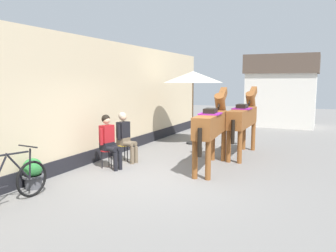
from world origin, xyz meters
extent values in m
plane|color=slate|center=(0.00, 3.00, 0.00)|extent=(40.00, 40.00, 0.00)
cube|color=#CCB793|center=(-2.55, 1.50, 1.70)|extent=(0.30, 14.00, 3.40)
cube|color=black|center=(-2.53, 1.50, 0.18)|extent=(0.34, 14.00, 0.36)
cube|color=silver|center=(1.40, 10.89, 1.30)|extent=(3.20, 2.40, 2.60)
cube|color=brown|center=(1.40, 10.89, 3.05)|extent=(3.40, 2.60, 0.90)
cylinder|color=red|center=(-1.68, 0.22, 0.46)|extent=(0.34, 0.34, 0.03)
cylinder|color=black|center=(-1.54, 0.19, 0.22)|extent=(0.02, 0.02, 0.45)
cylinder|color=black|center=(-1.72, 0.35, 0.22)|extent=(0.02, 0.02, 0.45)
cylinder|color=black|center=(-1.77, 0.11, 0.22)|extent=(0.02, 0.02, 0.45)
cube|color=black|center=(-1.68, 0.22, 0.58)|extent=(0.30, 0.36, 0.20)
cube|color=maroon|center=(-1.68, 0.22, 0.90)|extent=(0.29, 0.38, 0.44)
sphere|color=tan|center=(-1.68, 0.22, 1.25)|extent=(0.20, 0.20, 0.20)
sphere|color=black|center=(-1.70, 0.22, 1.28)|extent=(0.22, 0.22, 0.22)
cylinder|color=black|center=(-1.48, 0.26, 0.53)|extent=(0.40, 0.21, 0.13)
cylinder|color=black|center=(-1.29, 0.22, 0.23)|extent=(0.11, 0.11, 0.46)
cylinder|color=black|center=(-1.51, 0.10, 0.53)|extent=(0.40, 0.21, 0.13)
cylinder|color=black|center=(-1.32, 0.06, 0.23)|extent=(0.11, 0.11, 0.46)
cylinder|color=maroon|center=(-1.62, 0.41, 0.85)|extent=(0.09, 0.09, 0.42)
cylinder|color=maroon|center=(-1.70, 0.02, 0.85)|extent=(0.09, 0.09, 0.42)
cylinder|color=gold|center=(-1.67, 1.00, 0.46)|extent=(0.34, 0.34, 0.03)
cylinder|color=black|center=(-1.54, 0.97, 0.22)|extent=(0.02, 0.02, 0.45)
cylinder|color=black|center=(-1.72, 1.13, 0.22)|extent=(0.02, 0.02, 0.45)
cylinder|color=black|center=(-1.76, 0.89, 0.22)|extent=(0.02, 0.02, 0.45)
cube|color=brown|center=(-1.67, 1.00, 0.58)|extent=(0.29, 0.36, 0.20)
cube|color=black|center=(-1.67, 1.00, 0.90)|extent=(0.27, 0.37, 0.44)
sphere|color=tan|center=(-1.67, 1.00, 1.25)|extent=(0.20, 0.20, 0.20)
sphere|color=#B2A38E|center=(-1.69, 1.00, 1.28)|extent=(0.22, 0.22, 0.22)
cylinder|color=brown|center=(-1.47, 1.04, 0.53)|extent=(0.40, 0.19, 0.13)
cylinder|color=brown|center=(-1.29, 1.01, 0.23)|extent=(0.11, 0.11, 0.46)
cylinder|color=brown|center=(-1.50, 0.89, 0.53)|extent=(0.40, 0.19, 0.13)
cylinder|color=brown|center=(-1.31, 0.86, 0.23)|extent=(0.11, 0.11, 0.46)
cylinder|color=black|center=(-1.62, 1.19, 0.85)|extent=(0.09, 0.09, 0.42)
cylinder|color=black|center=(-1.69, 0.80, 0.85)|extent=(0.09, 0.09, 0.42)
cube|color=brown|center=(0.78, 1.23, 1.16)|extent=(0.63, 2.23, 0.52)
cylinder|color=brown|center=(0.54, 2.19, 0.45)|extent=(0.13, 0.13, 0.90)
cylinder|color=brown|center=(0.85, 2.22, 0.45)|extent=(0.13, 0.13, 0.90)
cylinder|color=brown|center=(0.71, 0.26, 0.45)|extent=(0.13, 0.13, 0.90)
cylinder|color=brown|center=(1.02, 0.29, 0.45)|extent=(0.13, 0.13, 0.90)
cylinder|color=brown|center=(0.67, 2.43, 1.55)|extent=(0.33, 0.65, 0.73)
cube|color=brown|center=(0.64, 2.77, 1.86)|extent=(0.23, 0.54, 0.40)
cube|color=black|center=(0.68, 2.41, 1.69)|extent=(0.10, 0.63, 0.48)
cylinder|color=black|center=(0.88, 0.09, 0.89)|extent=(0.11, 0.11, 0.65)
cube|color=#8C1E8C|center=(0.79, 1.13, 1.44)|extent=(0.55, 0.64, 0.03)
cube|color=black|center=(0.79, 1.13, 1.51)|extent=(0.32, 0.46, 0.12)
cube|color=brown|center=(1.16, 3.11, 1.16)|extent=(0.44, 2.20, 0.52)
cylinder|color=brown|center=(1.01, 4.09, 0.45)|extent=(0.13, 0.13, 0.90)
cylinder|color=brown|center=(1.32, 4.09, 0.45)|extent=(0.13, 0.13, 0.90)
cylinder|color=brown|center=(1.01, 2.15, 0.45)|extent=(0.13, 0.13, 0.90)
cylinder|color=brown|center=(1.32, 2.15, 0.45)|extent=(0.13, 0.13, 0.90)
cylinder|color=brown|center=(1.16, 4.31, 1.55)|extent=(0.28, 0.63, 0.73)
cube|color=brown|center=(1.17, 4.65, 1.86)|extent=(0.18, 0.53, 0.40)
cube|color=black|center=(1.16, 4.29, 1.69)|extent=(0.04, 0.63, 0.48)
cylinder|color=black|center=(1.16, 1.97, 0.89)|extent=(0.10, 0.10, 0.65)
cube|color=#8C1E8C|center=(1.16, 3.01, 1.44)|extent=(0.50, 0.60, 0.03)
cube|color=black|center=(1.16, 3.01, 1.51)|extent=(0.28, 0.44, 0.12)
cylinder|color=#4C4C51|center=(-2.13, -1.82, 0.14)|extent=(0.34, 0.34, 0.28)
cylinder|color=#4C4C51|center=(-2.13, -1.82, 0.26)|extent=(0.43, 0.43, 0.04)
sphere|color=#2D7A38|center=(-2.13, -1.82, 0.44)|extent=(0.40, 0.40, 0.40)
torus|color=black|center=(-1.74, -2.21, 0.36)|extent=(0.09, 0.71, 0.71)
cylinder|color=black|center=(-1.76, -2.50, 0.67)|extent=(0.06, 0.50, 0.60)
cylinder|color=black|center=(-1.77, -2.66, 0.93)|extent=(0.08, 0.80, 0.09)
cylinder|color=black|center=(-1.74, -2.24, 0.66)|extent=(0.04, 0.09, 0.60)
cylinder|color=black|center=(-1.74, -2.26, 1.01)|extent=(0.50, 0.06, 0.03)
cylinder|color=black|center=(-0.87, 4.33, 0.03)|extent=(0.44, 0.44, 0.06)
cylinder|color=olive|center=(-0.87, 4.33, 1.10)|extent=(0.04, 0.04, 2.20)
cone|color=beige|center=(-0.87, 4.33, 2.38)|extent=(2.10, 2.10, 0.40)
camera|label=1|loc=(3.30, -6.85, 2.24)|focal=35.97mm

